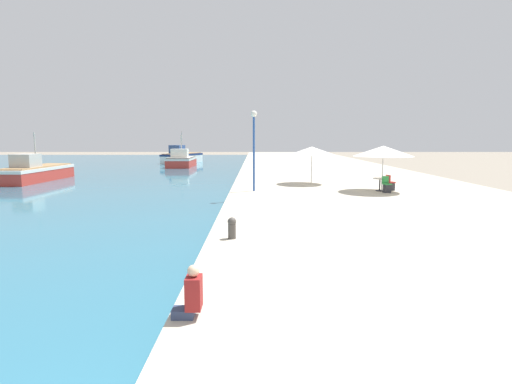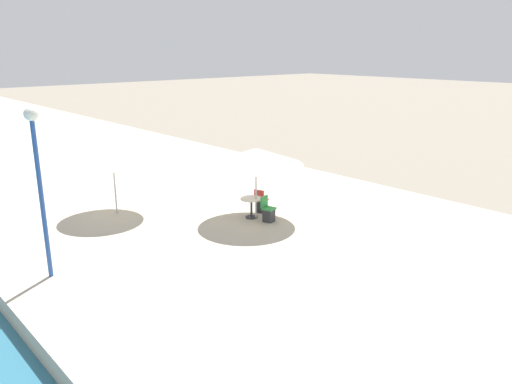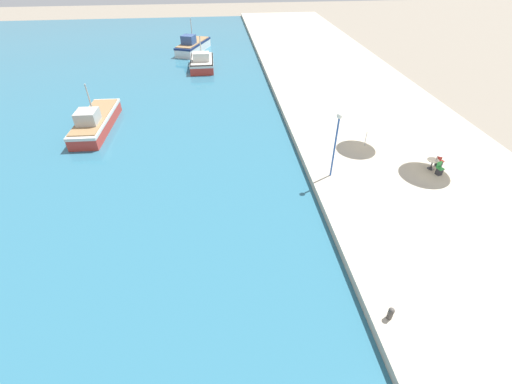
# 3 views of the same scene
# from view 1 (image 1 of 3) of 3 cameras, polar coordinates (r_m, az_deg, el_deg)

# --- Properties ---
(quay_promenade) EXTENTS (16.00, 90.00, 0.56)m
(quay_promenade) POSITION_cam_1_polar(r_m,az_deg,el_deg) (40.33, 9.30, 2.93)
(quay_promenade) COLOR #BCB29E
(quay_promenade) RESTS_ON ground_plane
(fishing_boat_near) EXTENTS (2.62, 8.15, 4.01)m
(fishing_boat_near) POSITION_cam_1_polar(r_m,az_deg,el_deg) (37.68, -28.92, 2.58)
(fishing_boat_near) COLOR red
(fishing_boat_near) RESTS_ON water_basin
(fishing_boat_mid) EXTENTS (2.87, 6.12, 3.91)m
(fishing_boat_mid) POSITION_cam_1_polar(r_m,az_deg,el_deg) (50.25, -10.60, 4.44)
(fishing_boat_mid) COLOR red
(fishing_boat_mid) RESTS_ON water_basin
(fishing_boat_far) EXTENTS (5.09, 7.98, 4.48)m
(fishing_boat_far) POSITION_cam_1_polar(r_m,az_deg,el_deg) (58.40, -10.54, 4.99)
(fishing_boat_far) COLOR white
(fishing_boat_far) RESTS_ON water_basin
(cafe_umbrella_pink) EXTENTS (3.36, 3.36, 2.59)m
(cafe_umbrella_pink) POSITION_cam_1_polar(r_m,az_deg,el_deg) (23.75, 17.74, 5.59)
(cafe_umbrella_pink) COLOR #B7B7B7
(cafe_umbrella_pink) RESTS_ON quay_promenade
(cafe_umbrella_white) EXTENTS (2.98, 2.98, 2.46)m
(cafe_umbrella_white) POSITION_cam_1_polar(r_m,az_deg,el_deg) (26.77, 7.99, 5.88)
(cafe_umbrella_white) COLOR #B7B7B7
(cafe_umbrella_white) RESTS_ON quay_promenade
(cafe_table) EXTENTS (0.80, 0.80, 0.74)m
(cafe_table) POSITION_cam_1_polar(r_m,az_deg,el_deg) (24.02, 17.29, 1.41)
(cafe_table) COLOR #333338
(cafe_table) RESTS_ON quay_promenade
(cafe_chair_left) EXTENTS (0.53, 0.51, 0.91)m
(cafe_chair_left) POSITION_cam_1_polar(r_m,az_deg,el_deg) (24.46, 18.66, 0.97)
(cafe_chair_left) COLOR #2D2D33
(cafe_chair_left) RESTS_ON quay_promenade
(cafe_chair_right) EXTENTS (0.49, 0.52, 0.91)m
(cafe_chair_right) POSITION_cam_1_polar(r_m,az_deg,el_deg) (23.43, 18.19, 0.71)
(cafe_chair_right) COLOR #2D2D33
(cafe_chair_right) RESTS_ON quay_promenade
(person_at_quay) EXTENTS (0.50, 0.36, 0.92)m
(person_at_quay) POSITION_cam_1_polar(r_m,az_deg,el_deg) (7.06, -9.19, -14.27)
(person_at_quay) COLOR #333D5B
(person_at_quay) RESTS_ON quay_promenade
(mooring_bollard) EXTENTS (0.26, 0.26, 0.65)m
(mooring_bollard) POSITION_cam_1_polar(r_m,az_deg,el_deg) (12.16, -3.44, -5.05)
(mooring_bollard) COLOR #4C4742
(mooring_bollard) RESTS_ON quay_promenade
(lamppost) EXTENTS (0.36, 0.36, 4.56)m
(lamppost) POSITION_cam_1_polar(r_m,az_deg,el_deg) (22.80, -0.29, 7.88)
(lamppost) COLOR #28519E
(lamppost) RESTS_ON quay_promenade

